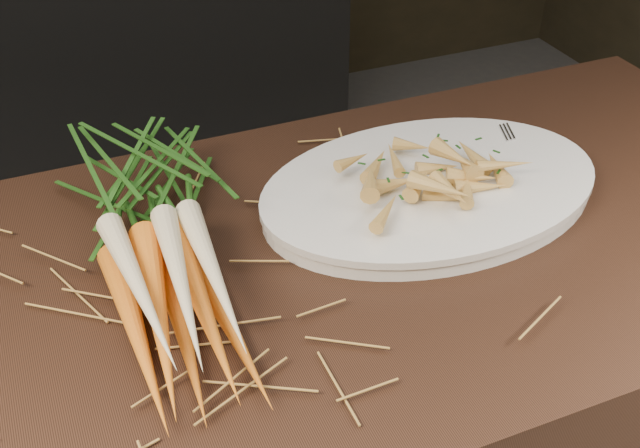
# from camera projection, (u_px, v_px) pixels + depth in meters

# --- Properties ---
(back_counter) EXTENTS (1.82, 0.62, 0.84)m
(back_counter) POSITION_uv_depth(u_px,v_px,m) (69.00, 56.00, 2.70)
(back_counter) COLOR black
(back_counter) RESTS_ON ground
(root_veg_bunch) EXTENTS (0.21, 0.58, 0.11)m
(root_veg_bunch) POSITION_uv_depth(u_px,v_px,m) (157.00, 226.00, 1.02)
(root_veg_bunch) COLOR #CF5510
(root_veg_bunch) RESTS_ON main_counter
(serving_platter) EXTENTS (0.51, 0.34, 0.03)m
(serving_platter) POSITION_uv_depth(u_px,v_px,m) (430.00, 192.00, 1.15)
(serving_platter) COLOR white
(serving_platter) RESTS_ON main_counter
(roasted_veg_heap) EXTENTS (0.25, 0.18, 0.06)m
(roasted_veg_heap) POSITION_uv_depth(u_px,v_px,m) (433.00, 168.00, 1.12)
(roasted_veg_heap) COLOR #B7923E
(roasted_veg_heap) RESTS_ON serving_platter
(serving_fork) EXTENTS (0.08, 0.18, 0.00)m
(serving_fork) POSITION_uv_depth(u_px,v_px,m) (544.00, 164.00, 1.18)
(serving_fork) COLOR silver
(serving_fork) RESTS_ON serving_platter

